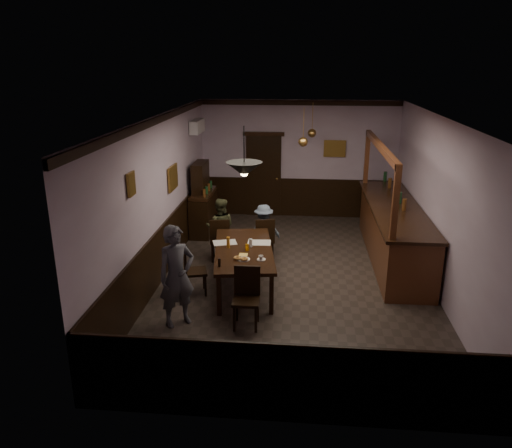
# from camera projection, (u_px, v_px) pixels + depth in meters

# --- Properties ---
(room) EXTENTS (5.01, 8.01, 3.01)m
(room) POSITION_uv_depth(u_px,v_px,m) (296.00, 201.00, 9.00)
(room) COLOR #2D2621
(room) RESTS_ON ground
(dining_table) EXTENTS (1.30, 2.32, 0.75)m
(dining_table) POSITION_uv_depth(u_px,v_px,m) (244.00, 252.00, 8.85)
(dining_table) COLOR black
(dining_table) RESTS_ON ground
(chair_far_left) EXTENTS (0.45, 0.45, 0.91)m
(chair_far_left) POSITION_uv_depth(u_px,v_px,m) (220.00, 238.00, 10.10)
(chair_far_left) COLOR black
(chair_far_left) RESTS_ON ground
(chair_far_right) EXTENTS (0.46, 0.46, 0.90)m
(chair_far_right) POSITION_uv_depth(u_px,v_px,m) (265.00, 237.00, 10.14)
(chair_far_right) COLOR black
(chair_far_right) RESTS_ON ground
(chair_near) EXTENTS (0.41, 0.41, 0.94)m
(chair_near) POSITION_uv_depth(u_px,v_px,m) (247.00, 294.00, 7.65)
(chair_near) COLOR black
(chair_near) RESTS_ON ground
(chair_side) EXTENTS (0.47, 0.47, 0.88)m
(chair_side) POSITION_uv_depth(u_px,v_px,m) (191.00, 268.00, 8.67)
(chair_side) COLOR black
(chair_side) RESTS_ON ground
(person_standing) EXTENTS (0.70, 0.67, 1.61)m
(person_standing) POSITION_uv_depth(u_px,v_px,m) (177.00, 276.00, 7.58)
(person_standing) COLOR #4D4E58
(person_standing) RESTS_ON ground
(person_seated_left) EXTENTS (0.62, 0.49, 1.25)m
(person_seated_left) POSITION_uv_depth(u_px,v_px,m) (220.00, 228.00, 10.32)
(person_seated_left) COLOR #404328
(person_seated_left) RESTS_ON ground
(person_seated_right) EXTENTS (0.81, 0.63, 1.10)m
(person_seated_right) POSITION_uv_depth(u_px,v_px,m) (264.00, 230.00, 10.38)
(person_seated_right) COLOR slate
(person_seated_right) RESTS_ON ground
(newspaper_left) EXTENTS (0.49, 0.40, 0.01)m
(newspaper_left) POSITION_uv_depth(u_px,v_px,m) (225.00, 243.00, 9.11)
(newspaper_left) COLOR silver
(newspaper_left) RESTS_ON dining_table
(newspaper_right) EXTENTS (0.43, 0.32, 0.01)m
(newspaper_right) POSITION_uv_depth(u_px,v_px,m) (259.00, 243.00, 9.10)
(newspaper_right) COLOR silver
(newspaper_right) RESTS_ON dining_table
(napkin) EXTENTS (0.17, 0.17, 0.00)m
(napkin) POSITION_uv_depth(u_px,v_px,m) (243.00, 255.00, 8.55)
(napkin) COLOR #FFD05D
(napkin) RESTS_ON dining_table
(saucer) EXTENTS (0.15, 0.15, 0.01)m
(saucer) POSITION_uv_depth(u_px,v_px,m) (261.00, 259.00, 8.34)
(saucer) COLOR white
(saucer) RESTS_ON dining_table
(coffee_cup) EXTENTS (0.09, 0.09, 0.07)m
(coffee_cup) POSITION_uv_depth(u_px,v_px,m) (261.00, 258.00, 8.29)
(coffee_cup) COLOR white
(coffee_cup) RESTS_ON saucer
(pastry_plate) EXTENTS (0.22, 0.22, 0.01)m
(pastry_plate) POSITION_uv_depth(u_px,v_px,m) (244.00, 259.00, 8.34)
(pastry_plate) COLOR white
(pastry_plate) RESTS_ON dining_table
(pastry_ring_a) EXTENTS (0.13, 0.13, 0.04)m
(pastry_ring_a) POSITION_uv_depth(u_px,v_px,m) (237.00, 258.00, 8.32)
(pastry_ring_a) COLOR #C68C47
(pastry_ring_a) RESTS_ON pastry_plate
(pastry_ring_b) EXTENTS (0.13, 0.13, 0.04)m
(pastry_ring_b) POSITION_uv_depth(u_px,v_px,m) (244.00, 259.00, 8.28)
(pastry_ring_b) COLOR #C68C47
(pastry_ring_b) RESTS_ON pastry_plate
(soda_can) EXTENTS (0.07, 0.07, 0.12)m
(soda_can) POSITION_uv_depth(u_px,v_px,m) (247.00, 247.00, 8.72)
(soda_can) COLOR #FFA015
(soda_can) RESTS_ON dining_table
(beer_glass) EXTENTS (0.06, 0.06, 0.20)m
(beer_glass) POSITION_uv_depth(u_px,v_px,m) (228.00, 242.00, 8.84)
(beer_glass) COLOR #BF721E
(beer_glass) RESTS_ON dining_table
(water_glass) EXTENTS (0.06, 0.06, 0.15)m
(water_glass) POSITION_uv_depth(u_px,v_px,m) (251.00, 243.00, 8.89)
(water_glass) COLOR silver
(water_glass) RESTS_ON dining_table
(pepper_mill) EXTENTS (0.04, 0.04, 0.14)m
(pepper_mill) POSITION_uv_depth(u_px,v_px,m) (219.00, 263.00, 8.04)
(pepper_mill) COLOR black
(pepper_mill) RESTS_ON dining_table
(sideboard) EXTENTS (0.46, 1.28, 1.69)m
(sideboard) POSITION_uv_depth(u_px,v_px,m) (203.00, 205.00, 11.76)
(sideboard) COLOR black
(sideboard) RESTS_ON ground
(bar_counter) EXTENTS (0.99, 4.25, 2.38)m
(bar_counter) POSITION_uv_depth(u_px,v_px,m) (393.00, 231.00, 10.19)
(bar_counter) COLOR #4B2314
(bar_counter) RESTS_ON ground
(door_back) EXTENTS (0.90, 0.06, 2.10)m
(door_back) POSITION_uv_depth(u_px,v_px,m) (264.00, 176.00, 12.96)
(door_back) COLOR black
(door_back) RESTS_ON ground
(ac_unit) EXTENTS (0.20, 0.85, 0.30)m
(ac_unit) POSITION_uv_depth(u_px,v_px,m) (197.00, 126.00, 11.66)
(ac_unit) COLOR white
(ac_unit) RESTS_ON ground
(picture_left_small) EXTENTS (0.04, 0.28, 0.36)m
(picture_left_small) POSITION_uv_depth(u_px,v_px,m) (131.00, 184.00, 7.50)
(picture_left_small) COLOR olive
(picture_left_small) RESTS_ON ground
(picture_left_large) EXTENTS (0.04, 0.62, 0.48)m
(picture_left_large) POSITION_uv_depth(u_px,v_px,m) (173.00, 178.00, 9.91)
(picture_left_large) COLOR olive
(picture_left_large) RESTS_ON ground
(picture_back) EXTENTS (0.55, 0.04, 0.42)m
(picture_back) POSITION_uv_depth(u_px,v_px,m) (335.00, 149.00, 12.57)
(picture_back) COLOR olive
(picture_back) RESTS_ON ground
(pendant_iron) EXTENTS (0.56, 0.56, 0.76)m
(pendant_iron) POSITION_uv_depth(u_px,v_px,m) (244.00, 169.00, 7.57)
(pendant_iron) COLOR black
(pendant_iron) RESTS_ON ground
(pendant_brass_mid) EXTENTS (0.20, 0.20, 0.81)m
(pendant_brass_mid) POSITION_uv_depth(u_px,v_px,m) (303.00, 142.00, 10.41)
(pendant_brass_mid) COLOR #BF8C3F
(pendant_brass_mid) RESTS_ON ground
(pendant_brass_far) EXTENTS (0.20, 0.20, 0.81)m
(pendant_brass_far) POSITION_uv_depth(u_px,v_px,m) (312.00, 133.00, 11.65)
(pendant_brass_far) COLOR #BF8C3F
(pendant_brass_far) RESTS_ON ground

